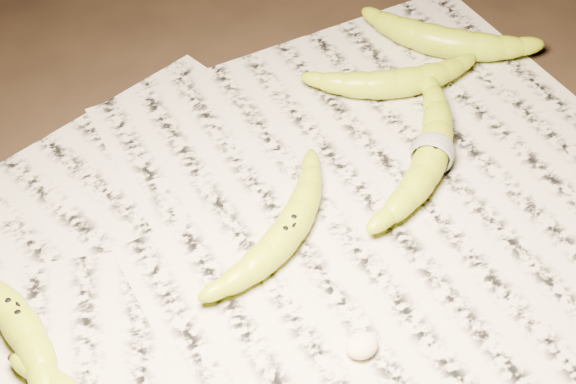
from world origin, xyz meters
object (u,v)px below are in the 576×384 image
banana_center (288,230)px  banana_upper_a (396,81)px  banana_taped (433,151)px  banana_upper_b (445,40)px  banana_left_a (14,316)px

banana_center → banana_upper_a: 0.27m
banana_center → banana_upper_a: bearing=0.1°
banana_taped → banana_upper_b: size_ratio=1.16×
banana_center → banana_upper_b: bearing=-3.5°
banana_taped → banana_upper_a: banana_taped is taller
banana_upper_a → banana_taped: bearing=-85.5°
banana_taped → banana_upper_a: bearing=33.3°
banana_left_a → banana_upper_a: size_ratio=1.09×
banana_upper_a → banana_upper_b: (0.10, 0.03, 0.00)m
banana_taped → banana_upper_b: bearing=7.9°
banana_taped → banana_upper_b: 0.21m
banana_left_a → banana_upper_b: size_ratio=1.03×
banana_upper_a → banana_left_a: bearing=-148.5°
banana_left_a → banana_taped: bearing=-104.7°
banana_left_a → banana_upper_b: banana_upper_b is taller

